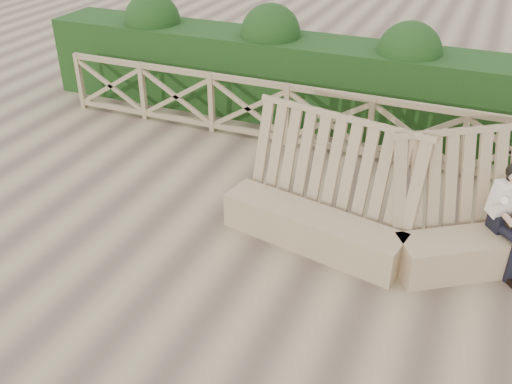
% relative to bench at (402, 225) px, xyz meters
% --- Properties ---
extents(ground, '(60.00, 60.00, 0.00)m').
position_rel_bench_xyz_m(ground, '(-1.69, -1.14, -0.41)').
color(ground, brown).
rests_on(ground, ground).
extents(bench, '(4.52, 1.98, 1.62)m').
position_rel_bench_xyz_m(bench, '(0.00, 0.00, 0.00)').
color(bench, '#937E54').
rests_on(bench, ground).
extents(woman, '(0.65, 0.77, 1.35)m').
position_rel_bench_xyz_m(woman, '(1.18, 0.21, 0.34)').
color(woman, black).
rests_on(woman, ground).
extents(guardrail, '(10.10, 0.09, 1.10)m').
position_rel_bench_xyz_m(guardrail, '(-1.69, 2.36, 0.14)').
color(guardrail, olive).
rests_on(guardrail, ground).
extents(hedge, '(12.00, 1.20, 1.50)m').
position_rel_bench_xyz_m(hedge, '(-1.69, 3.56, 0.34)').
color(hedge, black).
rests_on(hedge, ground).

